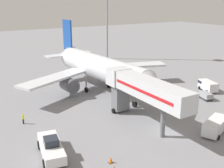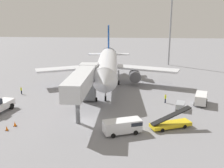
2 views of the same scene
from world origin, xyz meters
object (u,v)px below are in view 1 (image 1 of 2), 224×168
ground_crew_worker_foreground (23,119)px  ground_crew_worker_midground (184,92)px  jet_bridge (141,89)px  service_van_far_right (208,85)px  baggage_cart_outer_right (206,96)px  airplane_at_gate (99,68)px  safety_cone_charlie (111,160)px  service_van_near_right (216,125)px  safety_cone_bravo (114,168)px  pushback_tug (51,147)px

ground_crew_worker_foreground → ground_crew_worker_midground: 30.70m
jet_bridge → service_van_far_right: 22.97m
baggage_cart_outer_right → ground_crew_worker_midground: bearing=123.0°
service_van_far_right → airplane_at_gate: bearing=148.3°
jet_bridge → ground_crew_worker_foreground: (-15.46, 9.18, -4.77)m
jet_bridge → ground_crew_worker_midground: bearing=20.7°
safety_cone_charlie → service_van_near_right: bearing=-3.9°
airplane_at_gate → safety_cone_charlie: (-12.11, -24.72, -4.54)m
jet_bridge → safety_cone_bravo: bearing=-139.2°
airplane_at_gate → jet_bridge: (-2.51, -17.56, 0.71)m
service_van_far_right → ground_crew_worker_midground: (-6.79, 0.05, -0.22)m
service_van_near_right → ground_crew_worker_midground: size_ratio=3.26×
pushback_tug → safety_cone_charlie: bearing=-42.8°
airplane_at_gate → ground_crew_worker_midground: size_ratio=19.66×
service_van_far_right → ground_crew_worker_midground: bearing=179.6°
safety_cone_charlie → pushback_tug: bearing=137.2°
airplane_at_gate → safety_cone_charlie: airplane_at_gate is taller
ground_crew_worker_foreground → ground_crew_worker_midground: bearing=-6.6°
service_van_near_right → ground_crew_worker_foreground: size_ratio=3.63×
ground_crew_worker_foreground → baggage_cart_outer_right: bearing=-12.1°
service_van_far_right → safety_cone_bravo: 35.07m
service_van_near_right → safety_cone_bravo: 17.48m
baggage_cart_outer_right → ground_crew_worker_midground: 4.22m
ground_crew_worker_foreground → safety_cone_bravo: size_ratio=2.29×
jet_bridge → pushback_tug: 15.81m
airplane_at_gate → service_van_near_right: bearing=-79.5°
service_van_near_right → ground_crew_worker_foreground: (-22.76, 17.50, -0.33)m
safety_cone_bravo → baggage_cart_outer_right: bearing=21.6°
service_van_far_right → jet_bridge: bearing=-165.6°
safety_cone_bravo → pushback_tug: bearing=126.3°
airplane_at_gate → jet_bridge: bearing=-98.1°
jet_bridge → safety_cone_bravo: size_ratio=24.62×
pushback_tug → safety_cone_bravo: pushback_tug is taller
airplane_at_gate → service_van_far_right: size_ratio=7.13×
airplane_at_gate → service_van_near_right: size_ratio=6.03×
service_van_near_right → ground_crew_worker_foreground: service_van_near_right is taller
ground_crew_worker_midground → safety_cone_charlie: (-24.63, -12.83, -0.58)m
service_van_near_right → safety_cone_charlie: 16.96m
airplane_at_gate → ground_crew_worker_midground: airplane_at_gate is taller
pushback_tug → service_van_far_right: bearing=11.9°
airplane_at_gate → pushback_tug: (-17.55, -19.69, -3.72)m
safety_cone_bravo → safety_cone_charlie: 1.69m
baggage_cart_outer_right → safety_cone_bravo: (-27.48, -10.90, -0.40)m
pushback_tug → service_van_far_right: pushback_tug is taller
service_van_near_right → pushback_tug: bearing=164.5°
service_van_far_right → ground_crew_worker_midground: size_ratio=2.76×
service_van_near_right → ground_crew_worker_midground: bearing=61.1°
service_van_far_right → safety_cone_bravo: size_ratio=7.05×
ground_crew_worker_foreground → safety_cone_bravo: bearing=-73.5°
safety_cone_bravo → service_van_far_right: bearing=24.2°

